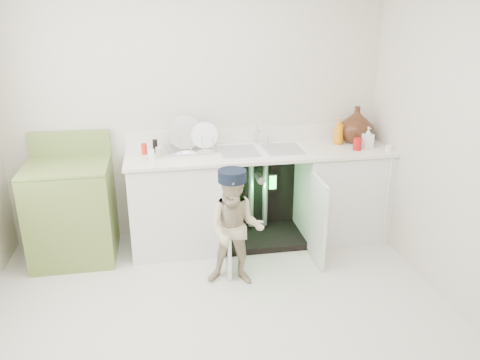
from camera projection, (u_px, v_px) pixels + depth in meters
name	position (u px, v px, depth m)	size (l,w,h in m)	color
ground	(220.00, 322.00, 3.38)	(3.50, 3.50, 0.00)	beige
room_shell	(217.00, 157.00, 2.94)	(6.00, 5.50, 1.26)	beige
counter_run	(264.00, 193.00, 4.43)	(2.44, 1.02, 1.24)	white
avocado_stove	(72.00, 210.00, 4.13)	(0.70, 0.65, 1.09)	olive
repair_worker	(235.00, 228.00, 3.70)	(0.69, 0.60, 0.97)	beige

